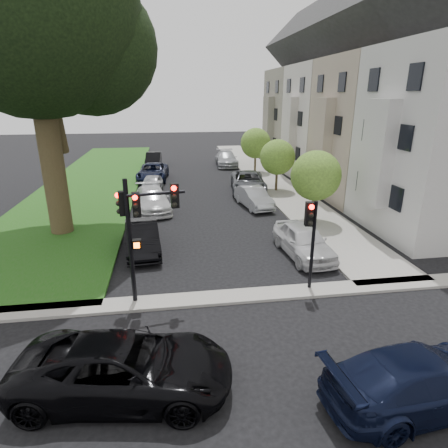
{
  "coord_description": "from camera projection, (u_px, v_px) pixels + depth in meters",
  "views": [
    {
      "loc": [
        -2.3,
        -10.53,
        7.44
      ],
      "look_at": [
        0.0,
        5.0,
        2.0
      ],
      "focal_mm": 30.0,
      "sensor_mm": 36.0,
      "label": 1
    }
  ],
  "objects": [
    {
      "name": "sidewalk_cross",
      "position": [
        235.0,
        296.0,
        14.45
      ],
      "size": [
        60.0,
        1.0,
        0.12
      ],
      "primitive_type": "cube",
      "color": "gray",
      "rests_on": "ground"
    },
    {
      "name": "house_d",
      "position": [
        303.0,
        100.0,
        40.56
      ],
      "size": [
        7.7,
        7.55,
        15.97
      ],
      "color": "gray",
      "rests_on": "ground"
    },
    {
      "name": "car_parked_7",
      "position": [
        152.0,
        184.0,
        29.72
      ],
      "size": [
        1.92,
        4.13,
        1.37
      ],
      "primitive_type": "imported",
      "rotation": [
        0.0,
        0.0,
        -0.08
      ],
      "color": "#999BA0",
      "rests_on": "ground"
    },
    {
      "name": "ground",
      "position": [
        246.0,
        328.0,
        12.6
      ],
      "size": [
        140.0,
        140.0,
        0.0
      ],
      "primitive_type": "plane",
      "color": "black",
      "rests_on": "ground"
    },
    {
      "name": "small_tree_a",
      "position": [
        316.0,
        176.0,
        21.92
      ],
      "size": [
        2.94,
        2.94,
        4.42
      ],
      "color": "#382E1A",
      "rests_on": "ground"
    },
    {
      "name": "car_parked_6",
      "position": [
        152.0,
        199.0,
        25.21
      ],
      "size": [
        2.87,
        5.44,
        1.5
      ],
      "primitive_type": "imported",
      "rotation": [
        0.0,
        0.0,
        0.15
      ],
      "color": "silver",
      "rests_on": "ground"
    },
    {
      "name": "car_parked_9",
      "position": [
        154.0,
        159.0,
        40.88
      ],
      "size": [
        1.75,
        4.54,
        1.48
      ],
      "primitive_type": "imported",
      "rotation": [
        0.0,
        0.0,
        -0.04
      ],
      "color": "black",
      "rests_on": "ground"
    },
    {
      "name": "car_parked_1",
      "position": [
        254.0,
        197.0,
        25.95
      ],
      "size": [
        2.16,
        4.41,
        1.39
      ],
      "primitive_type": "imported",
      "rotation": [
        0.0,
        0.0,
        0.17
      ],
      "color": "#999BA0",
      "rests_on": "ground"
    },
    {
      "name": "eucalyptus",
      "position": [
        27.0,
        6.0,
        17.51
      ],
      "size": [
        11.73,
        10.65,
        16.62
      ],
      "color": "#382E1A",
      "rests_on": "ground"
    },
    {
      "name": "traffic_signal_main",
      "position": [
        139.0,
        220.0,
        13.14
      ],
      "size": [
        2.33,
        0.61,
        4.76
      ],
      "color": "black",
      "rests_on": "ground"
    },
    {
      "name": "car_parked_8",
      "position": [
        153.0,
        172.0,
        34.09
      ],
      "size": [
        2.98,
        5.7,
        1.53
      ],
      "primitive_type": "imported",
      "rotation": [
        0.0,
        0.0,
        -0.08
      ],
      "color": "black",
      "rests_on": "ground"
    },
    {
      "name": "car_parked_4",
      "position": [
        226.0,
        159.0,
        40.98
      ],
      "size": [
        2.51,
        5.55,
        1.58
      ],
      "primitive_type": "imported",
      "rotation": [
        0.0,
        0.0,
        -0.06
      ],
      "color": "#999BA0",
      "rests_on": "ground"
    },
    {
      "name": "car_parked_0",
      "position": [
        303.0,
        241.0,
        18.05
      ],
      "size": [
        2.14,
        4.67,
        1.55
      ],
      "primitive_type": "imported",
      "rotation": [
        0.0,
        0.0,
        0.07
      ],
      "color": "silver",
      "rests_on": "ground"
    },
    {
      "name": "house_c",
      "position": [
        332.0,
        101.0,
        33.55
      ],
      "size": [
        7.7,
        7.55,
        15.97
      ],
      "color": "#A59C92",
      "rests_on": "ground"
    },
    {
      "name": "sidewalk_right",
      "position": [
        264.0,
        176.0,
        35.95
      ],
      "size": [
        3.5,
        44.0,
        0.12
      ],
      "primitive_type": "cube",
      "color": "gray",
      "rests_on": "ground"
    },
    {
      "name": "car_parked_5",
      "position": [
        142.0,
        238.0,
        18.53
      ],
      "size": [
        2.0,
        4.63,
        1.48
      ],
      "primitive_type": "imported",
      "rotation": [
        0.0,
        0.0,
        0.1
      ],
      "color": "black",
      "rests_on": "ground"
    },
    {
      "name": "small_tree_b",
      "position": [
        277.0,
        157.0,
        29.44
      ],
      "size": [
        2.78,
        2.78,
        4.17
      ],
      "color": "#382E1A",
      "rests_on": "ground"
    },
    {
      "name": "car_parked_2",
      "position": [
        248.0,
        182.0,
        30.08
      ],
      "size": [
        3.37,
        6.02,
        1.59
      ],
      "primitive_type": "imported",
      "rotation": [
        0.0,
        0.0,
        -0.13
      ],
      "color": "#3F4247",
      "rests_on": "ground"
    },
    {
      "name": "car_cross_far",
      "position": [
        423.0,
        379.0,
        9.3
      ],
      "size": [
        5.34,
        2.65,
        1.49
      ],
      "primitive_type": "imported",
      "rotation": [
        0.0,
        0.0,
        1.68
      ],
      "color": "black",
      "rests_on": "ground"
    },
    {
      "name": "house_b",
      "position": [
        375.0,
        102.0,
        26.54
      ],
      "size": [
        7.7,
        7.55,
        15.97
      ],
      "color": "#A69886",
      "rests_on": "ground"
    },
    {
      "name": "grass_strip",
      "position": [
        95.0,
        181.0,
        33.76
      ],
      "size": [
        8.0,
        44.0,
        0.12
      ],
      "primitive_type": "cube",
      "color": "#305822",
      "rests_on": "ground"
    },
    {
      "name": "traffic_signal_secondary",
      "position": [
        311.0,
        230.0,
        14.21
      ],
      "size": [
        0.48,
        0.39,
        3.7
      ],
      "color": "black",
      "rests_on": "ground"
    },
    {
      "name": "small_tree_c",
      "position": [
        256.0,
        143.0,
        36.53
      ],
      "size": [
        2.95,
        2.95,
        4.42
      ],
      "color": "#382E1A",
      "rests_on": "ground"
    },
    {
      "name": "car_cross_near",
      "position": [
        125.0,
        367.0,
        9.67
      ],
      "size": [
        5.88,
        3.32,
        1.55
      ],
      "primitive_type": "imported",
      "rotation": [
        0.0,
        0.0,
        1.43
      ],
      "color": "black",
      "rests_on": "ground"
    }
  ]
}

